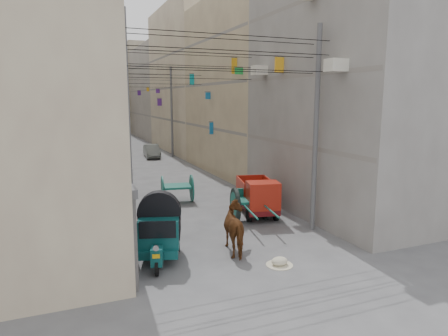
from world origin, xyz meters
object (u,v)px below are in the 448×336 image
second_cart (177,188)px  distant_car_green (104,142)px  feed_sack (279,261)px  mini_truck (259,199)px  distant_car_grey (152,151)px  tonga_cart (250,203)px  distant_car_white (116,163)px  auto_rickshaw (160,229)px  horse (238,228)px

second_cart → distant_car_green: size_ratio=0.39×
feed_sack → mini_truck: bearing=70.2°
feed_sack → distant_car_grey: bearing=87.3°
tonga_cart → distant_car_white: 14.93m
tonga_cart → distant_car_white: size_ratio=0.93×
distant_car_grey → tonga_cart: bearing=-85.0°
auto_rickshaw → horse: 2.66m
tonga_cart → second_cart: tonga_cart is taller
auto_rickshaw → tonga_cart: 5.35m
auto_rickshaw → feed_sack: auto_rickshaw is taller
feed_sack → distant_car_grey: (1.16, 24.89, 0.45)m
feed_sack → distant_car_white: bearing=98.1°
feed_sack → tonga_cart: bearing=75.4°
feed_sack → distant_car_grey: distant_car_grey is taller
mini_truck → tonga_cart: bearing=-136.9°
mini_truck → distant_car_white: size_ratio=0.92×
tonga_cart → mini_truck: size_ratio=1.02×
horse → distant_car_green: (-1.35, 31.87, -0.18)m
tonga_cart → auto_rickshaw: bearing=-139.3°
auto_rickshaw → distant_car_grey: 23.42m
distant_car_grey → distant_car_green: 9.11m
distant_car_white → feed_sack: bearing=86.4°
second_cart → feed_sack: bearing=-75.2°
mini_truck → distant_car_grey: (-0.63, 19.91, -0.25)m
tonga_cart → distant_car_green: (-3.32, 28.75, -0.10)m
tonga_cart → mini_truck: 0.68m
second_cart → distant_car_green: bearing=101.9°
auto_rickshaw → distant_car_white: (0.67, 17.13, -0.41)m
tonga_cart → feed_sack: 4.84m
mini_truck → distant_car_green: bearing=111.2°
auto_rickshaw → horse: (2.62, -0.39, -0.19)m
mini_truck → feed_sack: (-1.79, -4.98, -0.70)m
horse → distant_car_white: horse is taller
mini_truck → feed_sack: 5.34m
mini_truck → distant_car_white: bearing=121.2°
tonga_cart → horse: size_ratio=1.69×
second_cart → tonga_cart: bearing=-54.5°
tonga_cart → distant_car_green: 28.94m
mini_truck → second_cart: bearing=138.1°
tonga_cart → mini_truck: (0.59, 0.33, 0.08)m
distant_car_white → distant_car_green: bearing=-104.1°
tonga_cart → distant_car_white: tonga_cart is taller
distant_car_grey → second_cart: bearing=-92.4°
tonga_cart → mini_truck: mini_truck is taller
tonga_cart → distant_car_white: bearing=115.3°
auto_rickshaw → feed_sack: size_ratio=4.80×
horse → distant_car_white: size_ratio=0.55×
feed_sack → distant_car_white: size_ratio=0.15×
distant_car_white → distant_car_green: 14.36m
auto_rickshaw → second_cart: (2.49, 6.95, -0.29)m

